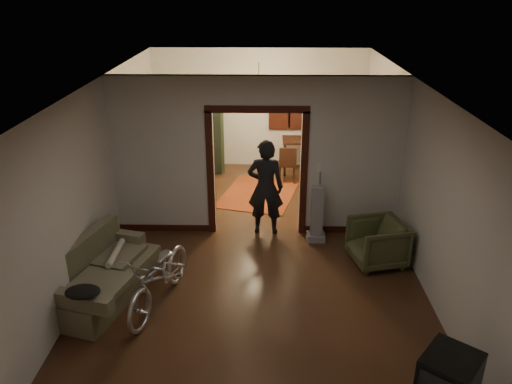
{
  "coord_description": "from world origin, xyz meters",
  "views": [
    {
      "loc": [
        0.14,
        -7.37,
        4.23
      ],
      "look_at": [
        0.0,
        -0.3,
        1.2
      ],
      "focal_mm": 35.0,
      "sensor_mm": 36.0,
      "label": 1
    }
  ],
  "objects_px": {
    "sofa": "(103,270)",
    "person": "(266,187)",
    "desk": "(306,156)",
    "bicycle": "(160,276)",
    "locker": "(204,135)",
    "armchair": "(377,243)"
  },
  "relations": [
    {
      "from": "armchair",
      "to": "locker",
      "type": "bearing_deg",
      "value": -155.19
    },
    {
      "from": "bicycle",
      "to": "desk",
      "type": "xyz_separation_m",
      "value": [
        2.39,
        5.27,
        -0.06
      ]
    },
    {
      "from": "armchair",
      "to": "desk",
      "type": "bearing_deg",
      "value": 178.51
    },
    {
      "from": "armchair",
      "to": "locker",
      "type": "distance_m",
      "value": 5.27
    },
    {
      "from": "bicycle",
      "to": "locker",
      "type": "bearing_deg",
      "value": 104.05
    },
    {
      "from": "locker",
      "to": "armchair",
      "type": "bearing_deg",
      "value": -62.82
    },
    {
      "from": "sofa",
      "to": "armchair",
      "type": "xyz_separation_m",
      "value": [
        4.08,
        0.99,
        -0.06
      ]
    },
    {
      "from": "sofa",
      "to": "bicycle",
      "type": "distance_m",
      "value": 0.87
    },
    {
      "from": "armchair",
      "to": "person",
      "type": "xyz_separation_m",
      "value": [
        -1.78,
        1.04,
        0.5
      ]
    },
    {
      "from": "bicycle",
      "to": "armchair",
      "type": "relative_size",
      "value": 2.19
    },
    {
      "from": "sofa",
      "to": "bicycle",
      "type": "bearing_deg",
      "value": 2.25
    },
    {
      "from": "sofa",
      "to": "armchair",
      "type": "height_order",
      "value": "sofa"
    },
    {
      "from": "locker",
      "to": "desk",
      "type": "bearing_deg",
      "value": -12.26
    },
    {
      "from": "person",
      "to": "bicycle",
      "type": "bearing_deg",
      "value": 60.33
    },
    {
      "from": "bicycle",
      "to": "desk",
      "type": "distance_m",
      "value": 5.78
    },
    {
      "from": "sofa",
      "to": "desk",
      "type": "height_order",
      "value": "sofa"
    },
    {
      "from": "desk",
      "to": "bicycle",
      "type": "bearing_deg",
      "value": -130.76
    },
    {
      "from": "armchair",
      "to": "sofa",
      "type": "bearing_deg",
      "value": -89.59
    },
    {
      "from": "sofa",
      "to": "armchair",
      "type": "bearing_deg",
      "value": 29.44
    },
    {
      "from": "armchair",
      "to": "desk",
      "type": "distance_m",
      "value": 4.16
    },
    {
      "from": "sofa",
      "to": "person",
      "type": "relative_size",
      "value": 1.08
    },
    {
      "from": "bicycle",
      "to": "person",
      "type": "bearing_deg",
      "value": 71.05
    }
  ]
}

